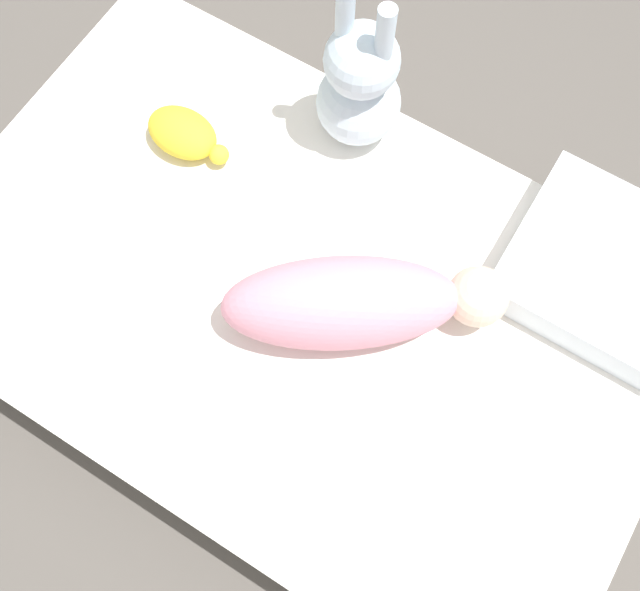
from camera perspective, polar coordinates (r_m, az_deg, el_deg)
ground_plane at (r=1.58m, az=-1.35°, el=-2.84°), size 12.00×12.00×0.00m
bed_mattress at (r=1.47m, az=-1.45°, el=-1.49°), size 1.36×0.86×0.23m
swaddled_baby at (r=1.27m, az=2.78°, el=-0.40°), size 0.46×0.37×0.16m
pillow at (r=1.43m, az=21.30°, el=1.65°), size 0.36×0.31×0.07m
bunny_plush at (r=1.41m, az=3.05°, el=15.67°), size 0.16×0.16×0.35m
turtle_plush at (r=1.49m, az=-10.30°, el=12.02°), size 0.18×0.10×0.07m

